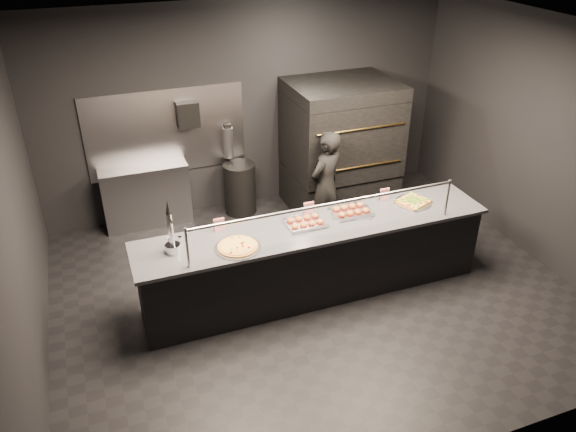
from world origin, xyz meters
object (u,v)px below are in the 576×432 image
object	(u,v)px
service_counter	(315,259)
prep_shelf	(147,196)
trash_bin	(240,188)
beer_tap	(172,238)
towel_dispenser	(188,114)
slider_tray_b	(351,211)
fire_extinguisher	(228,142)
round_pizza	(238,247)
slider_tray_a	(305,222)
pizza_oven	(340,146)
worker	(325,186)
square_pizza	(413,202)

from	to	relation	value
service_counter	prep_shelf	distance (m)	2.82
trash_bin	beer_tap	bearing A→B (deg)	-121.49
beer_tap	trash_bin	bearing A→B (deg)	58.51
towel_dispenser	slider_tray_b	size ratio (longest dim) A/B	0.66
slider_tray_b	trash_bin	size ratio (longest dim) A/B	0.69
towel_dispenser	fire_extinguisher	bearing A→B (deg)	1.04
round_pizza	slider_tray_a	xyz separation A→B (m)	(0.85, 0.21, 0.01)
pizza_oven	beer_tap	xyz separation A→B (m)	(-2.80, -1.87, 0.13)
slider_tray_a	slider_tray_b	xyz separation A→B (m)	(0.60, 0.06, 0.00)
service_counter	slider_tray_a	xyz separation A→B (m)	(-0.10, 0.07, 0.48)
service_counter	slider_tray_a	size ratio (longest dim) A/B	8.99
prep_shelf	round_pizza	distance (m)	2.59
pizza_oven	round_pizza	size ratio (longest dim) A/B	3.88
round_pizza	service_counter	bearing A→B (deg)	8.31
round_pizza	slider_tray_b	world-z (taller)	slider_tray_b
pizza_oven	fire_extinguisher	bearing A→B (deg)	162.11
pizza_oven	round_pizza	bearing A→B (deg)	-136.52
trash_bin	worker	bearing A→B (deg)	-49.83
towel_dispenser	slider_tray_a	size ratio (longest dim) A/B	0.77
prep_shelf	round_pizza	xyz separation A→B (m)	(0.65, -2.46, 0.49)
prep_shelf	round_pizza	world-z (taller)	round_pizza
service_counter	worker	size ratio (longest dim) A/B	2.66
towel_dispenser	beer_tap	bearing A→B (deg)	-106.49
towel_dispenser	slider_tray_b	xyz separation A→B (m)	(1.40, -2.27, -0.60)
round_pizza	trash_bin	size ratio (longest dim) A/B	0.64
pizza_oven	fire_extinguisher	distance (m)	1.63
fire_extinguisher	pizza_oven	bearing A→B (deg)	-17.89
square_pizza	trash_bin	bearing A→B (deg)	126.23
towel_dispenser	worker	bearing A→B (deg)	-38.83
pizza_oven	prep_shelf	world-z (taller)	pizza_oven
pizza_oven	towel_dispenser	bearing A→B (deg)	166.86
beer_tap	square_pizza	world-z (taller)	beer_tap
worker	beer_tap	bearing A→B (deg)	-1.46
trash_bin	square_pizza	bearing A→B (deg)	-53.77
round_pizza	slider_tray_a	distance (m)	0.87
trash_bin	worker	world-z (taller)	worker
slider_tray_b	worker	size ratio (longest dim) A/B	0.35
slider_tray_a	trash_bin	distance (m)	2.23
towel_dispenser	slider_tray_b	bearing A→B (deg)	-58.31
fire_extinguisher	worker	world-z (taller)	worker
round_pizza	trash_bin	bearing A→B (deg)	73.64
prep_shelf	slider_tray_b	distance (m)	3.08
slider_tray_a	square_pizza	xyz separation A→B (m)	(1.41, 0.01, -0.01)
round_pizza	slider_tray_b	xyz separation A→B (m)	(1.45, 0.26, 0.01)
slider_tray_a	square_pizza	size ratio (longest dim) A/B	1.04
pizza_oven	beer_tap	size ratio (longest dim) A/B	3.13
towel_dispenser	round_pizza	bearing A→B (deg)	-91.13
square_pizza	slider_tray_a	bearing A→B (deg)	-179.67
round_pizza	towel_dispenser	bearing A→B (deg)	88.87
square_pizza	worker	xyz separation A→B (m)	(-0.67, 1.08, -0.17)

